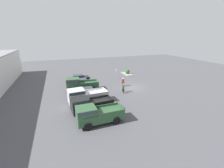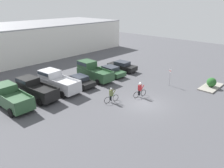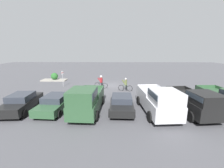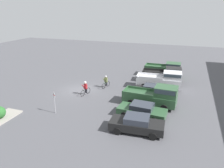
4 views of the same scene
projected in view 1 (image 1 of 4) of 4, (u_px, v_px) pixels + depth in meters
The scene contains 13 objects.
ground_plane at pixel (132, 87), 28.62m from camera, with size 80.00×80.00×0.00m, color #4C4C51.
pickup_truck_0 at pixel (97, 114), 16.56m from camera, with size 2.31×5.22×2.15m.
pickup_truck_1 at pixel (89, 104), 18.95m from camera, with size 2.51×5.40×2.11m.
pickup_truck_2 at pixel (85, 96), 21.43m from camera, with size 2.57×5.68×2.29m.
sedan_0 at pixel (87, 92), 24.36m from camera, with size 2.13×4.41×1.31m.
pickup_truck_3 at pixel (79, 84), 26.49m from camera, with size 2.43×5.64×2.33m.
sedan_1 at pixel (81, 82), 29.37m from camera, with size 2.25×4.70×1.33m.
sedan_2 at pixel (78, 78), 31.80m from camera, with size 2.22×4.61×1.46m.
cyclist_0 at pixel (123, 82), 28.88m from camera, with size 1.77×0.55×1.72m.
cyclist_1 at pixel (123, 88), 25.63m from camera, with size 1.76×0.55×1.65m.
fire_lane_sign at pixel (116, 73), 33.74m from camera, with size 0.17×0.27×2.25m.
curb_island at pixel (127, 74), 38.08m from camera, with size 3.99×1.82×0.15m, color gray.
shrub at pixel (127, 71), 37.81m from camera, with size 1.13×1.13×1.13m.
Camera 1 is at (-24.04, 12.92, 9.46)m, focal length 24.00 mm.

